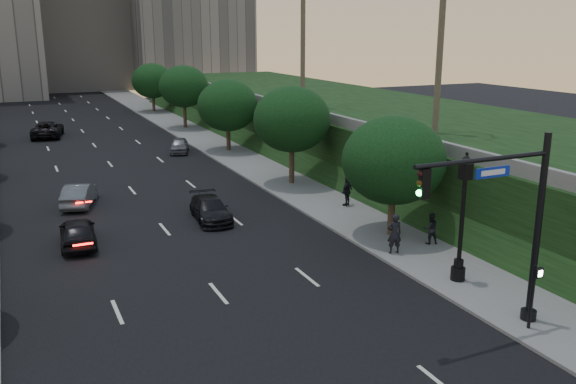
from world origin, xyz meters
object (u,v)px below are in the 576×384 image
sedan_near_left (78,232)px  street_lamp (462,223)px  pedestrian_b (431,228)px  sedan_far_left (47,129)px  pedestrian_a (394,234)px  sedan_mid_left (80,195)px  sedan_near_right (211,209)px  sedan_far_right (179,145)px  traffic_signal_mast (514,231)px  pedestrian_c (347,191)px

sedan_near_left → street_lamp: bearing=144.6°
pedestrian_b → sedan_far_left: bearing=-54.5°
sedan_far_left → pedestrian_b: size_ratio=3.65×
pedestrian_a → pedestrian_b: bearing=-158.0°
sedan_mid_left → sedan_near_right: sedan_mid_left is taller
sedan_far_right → pedestrian_a: bearing=-67.1°
sedan_near_left → sedan_near_right: (7.20, 1.25, -0.07)m
sedan_mid_left → pedestrian_a: bearing=147.1°
sedan_near_left → sedan_far_right: (10.71, 21.06, -0.07)m
traffic_signal_mast → sedan_far_left: (-11.87, 49.67, -2.88)m
street_lamp → sedan_far_left: bearing=105.9°
sedan_far_right → pedestrian_a: 28.89m
pedestrian_a → pedestrian_c: size_ratio=1.08×
sedan_far_right → pedestrian_b: bearing=-62.3°
traffic_signal_mast → street_lamp: traffic_signal_mast is taller
pedestrian_a → street_lamp: bearing=112.9°
sedan_mid_left → sedan_near_right: (6.29, -6.14, -0.06)m
traffic_signal_mast → pedestrian_b: (2.88, 8.08, -2.74)m
pedestrian_a → sedan_mid_left: bearing=-37.3°
sedan_mid_left → sedan_far_left: sedan_far_left is taller
sedan_far_right → pedestrian_b: 28.84m
street_lamp → pedestrian_a: 4.12m
pedestrian_a → sedan_near_right: bearing=-42.4°
sedan_far_left → sedan_near_right: sedan_far_left is taller
street_lamp → sedan_far_right: size_ratio=1.49×
sedan_mid_left → pedestrian_b: 20.86m
traffic_signal_mast → pedestrian_b: 9.01m
sedan_near_right → pedestrian_a: pedestrian_a is taller
street_lamp → pedestrian_b: size_ratio=3.58×
sedan_near_left → pedestrian_b: bearing=159.0°
street_lamp → sedan_near_right: bearing=117.9°
sedan_near_right → pedestrian_b: size_ratio=2.80×
street_lamp → sedan_near_left: street_lamp is taller
sedan_near_left → pedestrian_a: (13.31, -7.71, 0.40)m
sedan_far_left → pedestrian_b: pedestrian_b is taller
traffic_signal_mast → pedestrian_a: size_ratio=3.64×
pedestrian_b → pedestrian_c: (-0.32, 7.55, 0.10)m
sedan_mid_left → sedan_far_right: (9.79, 13.67, -0.06)m
sedan_far_left → pedestrian_c: size_ratio=3.23×
traffic_signal_mast → street_lamp: bearing=73.7°
sedan_near_right → sedan_mid_left: bearing=140.7°
pedestrian_a → sedan_far_left: bearing=-60.2°
traffic_signal_mast → sedan_mid_left: traffic_signal_mast is taller
traffic_signal_mast → sedan_near_right: bearing=108.5°
street_lamp → sedan_far_right: street_lamp is taller
traffic_signal_mast → sedan_mid_left: (-11.88, 22.82, -2.98)m
sedan_near_left → sedan_mid_left: bearing=-92.9°
sedan_near_left → pedestrian_b: 17.32m
traffic_signal_mast → sedan_far_right: traffic_signal_mast is taller
sedan_far_right → pedestrian_b: size_ratio=2.39×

